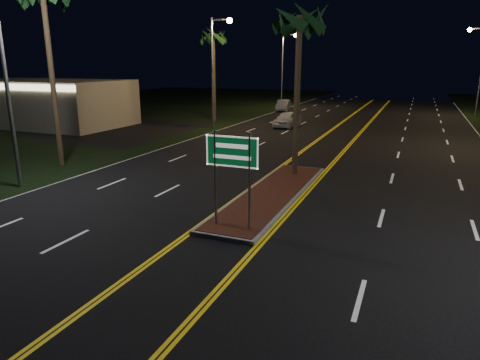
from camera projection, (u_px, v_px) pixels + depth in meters
The scene contains 13 objects.
ground at pixel (192, 266), 11.78m from camera, with size 120.00×120.00×0.00m, color black.
grass_left at pixel (56, 117), 45.13m from camera, with size 40.00×110.00×0.01m, color black.
median_island at pixel (272, 194), 18.00m from camera, with size 2.25×10.25×0.17m.
highway_sign at pixel (232, 161), 13.65m from camera, with size 1.80×0.08×3.20m.
commercial_building at pixel (44, 103), 38.66m from camera, with size 15.00×8.12×4.00m.
streetlight_left_near at pixel (9, 57), 17.77m from camera, with size 1.91×0.44×9.00m.
streetlight_left_mid at pixel (216, 60), 35.61m from camera, with size 1.91×0.44×9.00m.
streetlight_left_far at pixel (285, 62), 53.44m from camera, with size 1.91×0.44×9.00m.
streetlight_right_far at pixel (479, 61), 43.84m from camera, with size 1.91×0.44×9.00m.
palm_median at pixel (300, 20), 19.23m from camera, with size 2.40×2.40×8.30m.
palm_left_far at pixel (213, 37), 39.43m from camera, with size 2.40×2.40×8.80m.
car_near at pixel (287, 118), 37.63m from camera, with size 2.04×4.75×1.58m, color silver.
car_far at pixel (283, 104), 50.66m from camera, with size 1.89×4.42×1.47m, color silver.
Camera 1 is at (5.33, -9.42, 5.39)m, focal length 32.00 mm.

